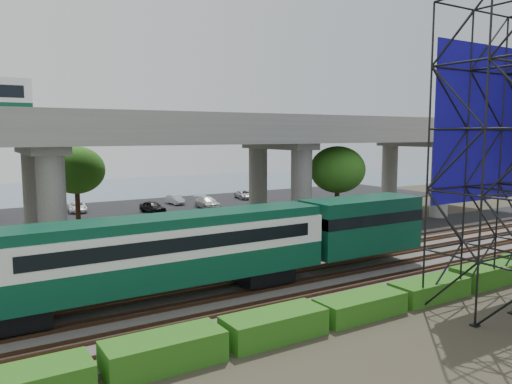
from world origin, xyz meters
TOP-DOWN VIEW (x-y plane):
  - ground at (0.00, 0.00)m, footprint 140.00×140.00m
  - ballast_bed at (0.00, 2.00)m, footprint 90.00×12.00m
  - service_road at (0.00, 10.50)m, footprint 90.00×5.00m
  - parking_lot at (0.00, 34.00)m, footprint 90.00×18.00m
  - harbor_water at (0.00, 56.00)m, footprint 140.00×40.00m
  - rail_tracks at (0.00, 2.00)m, footprint 90.00×9.52m
  - commuter_train at (-4.93, 2.00)m, footprint 29.30×3.06m
  - overpass at (-1.21, 16.00)m, footprint 80.00×12.00m
  - hedge_strip at (1.01, -4.30)m, footprint 34.60×1.80m
  - trees at (-4.67, 16.17)m, footprint 40.94×16.94m
  - parked_cars at (-0.28, 33.25)m, footprint 40.51×9.42m

SIDE VIEW (x-z plane):
  - ground at x=0.00m, z-range 0.00..0.00m
  - harbor_water at x=0.00m, z-range 0.00..0.03m
  - service_road at x=0.00m, z-range 0.00..0.08m
  - parking_lot at x=0.00m, z-range 0.00..0.08m
  - ballast_bed at x=0.00m, z-range 0.00..0.20m
  - rail_tracks at x=0.00m, z-range 0.20..0.36m
  - hedge_strip at x=1.01m, z-range -0.04..1.16m
  - parked_cars at x=-0.28m, z-range 0.03..1.35m
  - commuter_train at x=-4.93m, z-range 0.73..5.03m
  - trees at x=-4.67m, z-range 1.73..9.42m
  - overpass at x=-1.21m, z-range 2.01..14.41m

